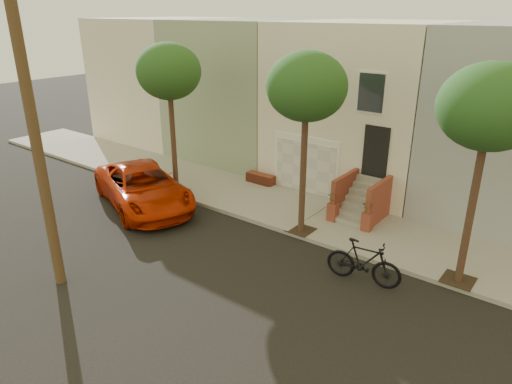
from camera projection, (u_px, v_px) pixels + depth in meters
The scene contains 9 objects.
ground at pixel (207, 269), 14.56m from camera, with size 90.00×90.00×0.00m, color black.
sidewalk at pixel (299, 212), 18.48m from camera, with size 40.00×3.70×0.15m, color gray.
house_row at pixel (370, 101), 21.47m from camera, with size 33.10×11.70×7.00m.
tree_left at pixel (169, 72), 18.62m from camera, with size 2.70×2.57×6.30m.
tree_mid at pixel (306, 88), 14.93m from camera, with size 2.70×2.57×6.30m.
tree_right at pixel (490, 109), 11.82m from camera, with size 2.70×2.57×6.30m.
utility_pole at pixel (485, 219), 5.76m from camera, with size 23.60×1.22×10.00m.
pickup_truck at pixel (143, 187), 18.96m from camera, with size 2.76×5.99×1.66m, color #BB2200.
motorcycle at pixel (364, 262), 13.63m from camera, with size 0.64×2.26×1.36m, color black.
Camera 1 is at (8.92, -9.09, 7.62)m, focal length 32.46 mm.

